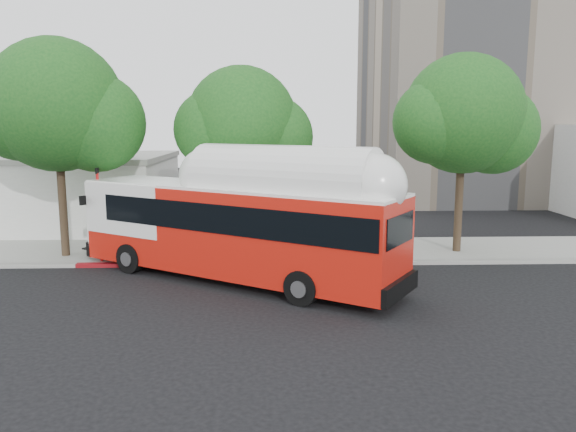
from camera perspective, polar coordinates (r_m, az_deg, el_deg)
name	(u,v)px	position (r m, az deg, el deg)	size (l,w,h in m)	color
ground	(264,292)	(20.51, -2.50, -7.74)	(120.00, 120.00, 0.00)	black
sidewalk	(265,250)	(26.78, -2.38, -3.51)	(60.00, 5.00, 0.15)	gray
curb_strip	(264,264)	(24.25, -2.42, -4.87)	(60.00, 0.30, 0.15)	gray
red_curb_segment	(194,264)	(24.46, -9.49, -4.86)	(10.00, 0.32, 0.16)	maroon
street_tree_left	(68,111)	(26.66, -21.44, 9.95)	(6.67, 5.80, 9.74)	#2D2116
street_tree_mid	(251,127)	(25.69, -3.81, 9.05)	(5.75, 5.00, 8.62)	#2D2116
street_tree_right	(472,119)	(27.09, 18.20, 9.36)	(6.21, 5.40, 9.18)	#2D2116
low_commercial_bldg	(30,190)	(36.70, -24.76, 2.40)	(16.20, 10.20, 4.25)	silver
transit_bus	(236,231)	(21.61, -5.29, -1.49)	(13.33, 9.91, 4.24)	red
signal_pole	(99,215)	(25.36, -18.61, 0.06)	(0.12, 0.40, 4.19)	red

